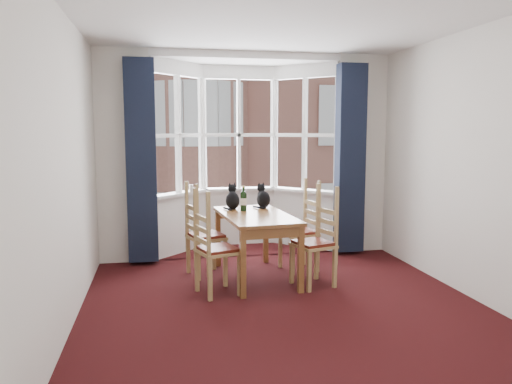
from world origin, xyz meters
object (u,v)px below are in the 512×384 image
object	(u,v)px
cat_left	(233,199)
cat_right	(263,198)
chair_left_far	(199,237)
wine_bottle	(244,200)
dining_table	(256,222)
candle_short	(191,188)
chair_right_far	(305,232)
candle_tall	(186,188)
chair_right_near	(320,244)
chair_left_near	(210,252)

from	to	relation	value
cat_left	cat_right	bearing A→B (deg)	4.87
chair_left_far	cat_right	size ratio (longest dim) A/B	2.84
cat_left	wine_bottle	world-z (taller)	cat_left
dining_table	candle_short	xyz separation A→B (m)	(-0.65, 1.46, 0.25)
chair_right_far	cat_left	bearing A→B (deg)	169.55
candle_short	candle_tall	bearing A→B (deg)	-157.46
cat_left	chair_right_near	bearing A→B (deg)	-42.38
chair_left_far	cat_right	world-z (taller)	cat_right
chair_left_far	cat_right	distance (m)	0.97
chair_left_far	candle_short	distance (m)	1.32
chair_left_far	candle_short	world-z (taller)	candle_short
chair_left_far	cat_left	bearing A→B (deg)	25.13
chair_left_near	chair_right_far	xyz separation A→B (m)	(1.28, 0.76, 0.00)
chair_left_far	cat_left	size ratio (longest dim) A/B	2.76
cat_right	candle_tall	xyz separation A→B (m)	(-0.91, 0.97, 0.04)
chair_left_near	chair_left_far	bearing A→B (deg)	94.38
dining_table	cat_right	world-z (taller)	cat_right
chair_right_near	cat_right	size ratio (longest dim) A/B	2.84
cat_left	candle_short	xyz separation A→B (m)	(-0.44, 1.03, 0.02)
chair_left_near	cat_right	bearing A→B (deg)	50.88
candle_tall	candle_short	bearing A→B (deg)	22.54
chair_right_near	wine_bottle	bearing A→B (deg)	140.00
chair_right_near	candle_tall	bearing A→B (deg)	127.67
chair_left_far	candle_tall	size ratio (longest dim) A/B	6.70
dining_table	candle_tall	xyz separation A→B (m)	(-0.72, 1.43, 0.26)
wine_bottle	candle_tall	world-z (taller)	wine_bottle
chair_left_near	cat_left	size ratio (longest dim) A/B	2.76
candle_tall	candle_short	xyz separation A→B (m)	(0.07, 0.03, -0.02)
chair_right_near	candle_short	world-z (taller)	candle_short
cat_left	wine_bottle	distance (m)	0.19
dining_table	wine_bottle	size ratio (longest dim) A/B	4.75
chair_left_near	candle_tall	world-z (taller)	candle_tall
cat_right	wine_bottle	world-z (taller)	cat_right
dining_table	chair_left_far	size ratio (longest dim) A/B	1.58
candle_tall	candle_short	world-z (taller)	candle_tall
chair_right_near	cat_left	distance (m)	1.27
wine_bottle	candle_short	xyz separation A→B (m)	(-0.55, 1.19, 0.02)
cat_left	candle_tall	bearing A→B (deg)	117.16
cat_left	candle_tall	size ratio (longest dim) A/B	2.43
chair_right_near	chair_right_far	size ratio (longest dim) A/B	1.00
dining_table	candle_tall	world-z (taller)	candle_tall
candle_tall	candle_short	size ratio (longest dim) A/B	1.32
chair_left_near	candle_tall	distance (m)	1.99
chair_right_far	cat_left	world-z (taller)	cat_left
dining_table	chair_left_near	bearing A→B (deg)	-140.02
cat_left	wine_bottle	xyz separation A→B (m)	(0.11, -0.16, 0.01)
cat_left	candle_tall	xyz separation A→B (m)	(-0.51, 1.00, 0.04)
cat_left	cat_right	size ratio (longest dim) A/B	1.03
chair_left_far	chair_right_near	world-z (taller)	same
chair_left_near	chair_right_far	world-z (taller)	same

